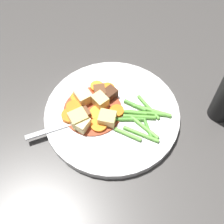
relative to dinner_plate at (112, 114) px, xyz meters
The scene contains 31 objects.
ground_plane 0.01m from the dinner_plate, ahead, with size 3.00×3.00×0.00m, color #423F3D.
dinner_plate is the anchor object (origin of this frame).
stew_sauce 0.04m from the dinner_plate, ahead, with size 0.12×0.12×0.00m, color #93381E.
carrot_slice_0 0.09m from the dinner_plate, 13.48° to the left, with size 0.03×0.03×0.01m, color orange.
carrot_slice_1 0.05m from the dinner_plate, 56.32° to the left, with size 0.03×0.03×0.01m, color orange.
carrot_slice_2 0.07m from the dinner_plate, 57.41° to the right, with size 0.03×0.03×0.01m, color orange.
carrot_slice_3 0.08m from the dinner_plate, ahead, with size 0.03×0.03×0.01m, color orange.
carrot_slice_4 0.06m from the dinner_plate, 75.49° to the right, with size 0.03×0.03×0.01m, color orange.
carrot_slice_5 0.02m from the dinner_plate, 161.11° to the right, with size 0.03×0.03×0.01m, color orange.
carrot_slice_6 0.03m from the dinner_plate, 16.25° to the left, with size 0.04×0.04×0.01m, color orange.
carrot_slice_7 0.08m from the dinner_plate, 19.74° to the right, with size 0.03×0.03×0.01m, color orange.
potato_chunk_0 0.04m from the dinner_plate, 30.47° to the right, with size 0.03×0.03×0.03m, color #E5CC7A.
potato_chunk_1 0.07m from the dinner_plate, 36.17° to the left, with size 0.03×0.03×0.02m, color #EAD68C.
potato_chunk_2 0.07m from the dinner_plate, 22.08° to the right, with size 0.03×0.03×0.03m, color #EAD68C.
potato_chunk_3 0.03m from the dinner_plate, 72.47° to the left, with size 0.03×0.03×0.02m, color #DBBC6B.
potato_chunk_4 0.08m from the dinner_plate, 24.95° to the left, with size 0.03×0.03×0.03m, color #DBBC6B.
meat_chunk_0 0.05m from the dinner_plate, 53.56° to the right, with size 0.03×0.02×0.03m, color brown.
meat_chunk_1 0.06m from the dinner_plate, 14.72° to the left, with size 0.02×0.02×0.02m, color brown.
meat_chunk_2 0.04m from the dinner_plate, 78.48° to the right, with size 0.02×0.03×0.02m, color #4C2B19.
green_bean_0 0.06m from the dinner_plate, 169.62° to the left, with size 0.01×0.01×0.07m, color #599E38.
green_bean_1 0.08m from the dinner_plate, 168.22° to the right, with size 0.01×0.01×0.07m, color #599E38.
green_bean_2 0.04m from the dinner_plate, behind, with size 0.01×0.01×0.08m, color #599E38.
green_bean_3 0.08m from the dinner_plate, 153.08° to the left, with size 0.01×0.01×0.07m, color #66AD42.
green_bean_4 0.08m from the dinner_plate, 140.52° to the left, with size 0.01×0.01×0.08m, color #66AD42.
green_bean_5 0.03m from the dinner_plate, 141.26° to the left, with size 0.01×0.01×0.08m, color #4C8E33.
green_bean_6 0.07m from the dinner_plate, 123.73° to the left, with size 0.01×0.01×0.06m, color #66AD42.
green_bean_7 0.08m from the dinner_plate, behind, with size 0.01×0.01×0.08m, color #66AD42.
green_bean_8 0.08m from the dinner_plate, 154.55° to the left, with size 0.01×0.01×0.05m, color #4C8E33.
green_bean_9 0.05m from the dinner_plate, 159.82° to the right, with size 0.01×0.01×0.05m, color #4C8E33.
green_bean_10 0.07m from the dinner_plate, behind, with size 0.01×0.01×0.08m, color #599E38.
fork 0.09m from the dinner_plate, 23.80° to the left, with size 0.17×0.09×0.00m.
Camera 1 is at (-0.03, 0.34, 0.53)m, focal length 47.15 mm.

